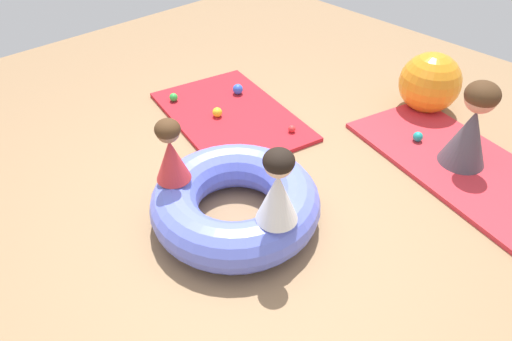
% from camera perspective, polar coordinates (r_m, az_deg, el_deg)
% --- Properties ---
extents(ground_plane, '(8.00, 8.00, 0.00)m').
position_cam_1_polar(ground_plane, '(3.54, -1.21, -5.00)').
color(ground_plane, '#93704C').
extents(gym_mat_far_left, '(1.76, 1.34, 0.04)m').
position_cam_1_polar(gym_mat_far_left, '(4.60, -3.08, 6.64)').
color(gym_mat_far_left, red).
rests_on(gym_mat_far_left, ground).
extents(gym_mat_near_left, '(2.05, 1.37, 0.04)m').
position_cam_1_polar(gym_mat_near_left, '(4.32, 23.44, 0.81)').
color(gym_mat_near_left, red).
rests_on(gym_mat_near_left, ground).
extents(inflatable_cushion, '(1.21, 1.21, 0.34)m').
position_cam_1_polar(inflatable_cushion, '(3.36, -2.50, -3.90)').
color(inflatable_cushion, '#6070E5').
rests_on(inflatable_cushion, ground).
extents(child_in_red, '(0.34, 0.34, 0.48)m').
position_cam_1_polar(child_in_red, '(3.21, -10.33, 2.31)').
color(child_in_red, red).
rests_on(child_in_red, inflatable_cushion).
extents(child_in_white, '(0.30, 0.30, 0.53)m').
position_cam_1_polar(child_in_white, '(2.83, 2.66, -2.03)').
color(child_in_white, white).
rests_on(child_in_white, inflatable_cushion).
extents(adult_seated, '(0.53, 0.53, 0.74)m').
position_cam_1_polar(adult_seated, '(4.12, 24.74, 4.99)').
color(adult_seated, '#4C4751').
rests_on(adult_seated, gym_mat_near_left).
extents(play_ball_yellow, '(0.09, 0.09, 0.09)m').
position_cam_1_polar(play_ball_yellow, '(4.53, -4.72, 7.05)').
color(play_ball_yellow, yellow).
rests_on(play_ball_yellow, gym_mat_far_left).
extents(play_ball_blue, '(0.11, 0.11, 0.11)m').
position_cam_1_polar(play_ball_blue, '(4.90, -2.22, 9.82)').
color(play_ball_blue, blue).
rests_on(play_ball_blue, gym_mat_far_left).
extents(play_ball_teal, '(0.09, 0.09, 0.09)m').
position_cam_1_polar(play_ball_teal, '(4.41, 19.03, 3.90)').
color(play_ball_teal, teal).
rests_on(play_ball_teal, gym_mat_near_left).
extents(play_ball_green, '(0.08, 0.08, 0.08)m').
position_cam_1_polar(play_ball_green, '(4.85, -9.96, 8.73)').
color(play_ball_green, green).
rests_on(play_ball_green, gym_mat_far_left).
extents(play_ball_red, '(0.07, 0.07, 0.07)m').
position_cam_1_polar(play_ball_red, '(4.31, 4.36, 5.06)').
color(play_ball_red, red).
rests_on(play_ball_red, gym_mat_far_left).
extents(exercise_ball_large, '(0.58, 0.58, 0.58)m').
position_cam_1_polar(exercise_ball_large, '(4.89, 20.32, 9.96)').
color(exercise_ball_large, orange).
rests_on(exercise_ball_large, ground).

